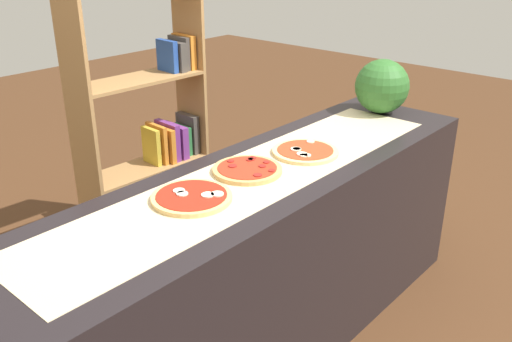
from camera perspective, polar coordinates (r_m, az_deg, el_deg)
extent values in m
cube|color=black|center=(2.47, 0.00, -9.88)|extent=(2.54, 0.63, 0.88)
cube|color=beige|center=(2.25, 0.00, -0.44)|extent=(2.08, 0.43, 0.00)
cylinder|color=#DBB26B|center=(2.06, -6.63, -2.72)|extent=(0.30, 0.30, 0.02)
cylinder|color=#AD2314|center=(2.06, -6.65, -2.46)|extent=(0.26, 0.26, 0.00)
cylinder|color=#EFE5CC|center=(2.04, -4.99, -2.45)|extent=(0.05, 0.05, 0.00)
cylinder|color=#EFE5CC|center=(2.09, -7.92, -2.02)|extent=(0.04, 0.04, 0.00)
cylinder|color=#EFE5CC|center=(2.05, -4.01, -2.37)|extent=(0.05, 0.05, 0.00)
cylinder|color=#EFE5CC|center=(2.06, -7.59, -2.32)|extent=(0.04, 0.04, 0.00)
cylinder|color=tan|center=(2.28, -0.91, 0.11)|extent=(0.29, 0.29, 0.02)
cylinder|color=red|center=(2.27, -0.91, 0.35)|extent=(0.24, 0.24, 0.00)
cylinder|color=maroon|center=(2.32, 1.06, 0.92)|extent=(0.03, 0.03, 0.00)
cylinder|color=maroon|center=(2.33, -2.67, 1.01)|extent=(0.03, 0.03, 0.00)
cylinder|color=maroon|center=(2.34, -0.69, 1.17)|extent=(0.03, 0.03, 0.00)
cylinder|color=maroon|center=(2.28, 0.64, 0.51)|extent=(0.03, 0.03, 0.00)
cylinder|color=maroon|center=(2.35, -0.48, 1.22)|extent=(0.03, 0.03, 0.00)
cylinder|color=maroon|center=(2.20, 0.17, -0.41)|extent=(0.03, 0.03, 0.00)
cylinder|color=maroon|center=(2.24, 1.63, 0.05)|extent=(0.03, 0.03, 0.00)
cylinder|color=maroon|center=(2.36, -0.39, 1.39)|extent=(0.03, 0.03, 0.00)
cylinder|color=maroon|center=(2.28, -2.44, 0.53)|extent=(0.04, 0.04, 0.00)
cylinder|color=#E5C17F|center=(2.48, 5.08, 1.99)|extent=(0.29, 0.29, 0.02)
cylinder|color=red|center=(2.48, 5.09, 2.19)|extent=(0.25, 0.25, 0.00)
cylinder|color=#EFE5CC|center=(2.42, 4.76, 1.76)|extent=(0.05, 0.05, 0.00)
cylinder|color=#EFE5CC|center=(2.40, 4.92, 1.60)|extent=(0.04, 0.04, 0.00)
cylinder|color=#EFE5CC|center=(2.47, 4.13, 2.26)|extent=(0.05, 0.05, 0.00)
cylinder|color=#EFE5CC|center=(2.40, 5.29, 1.62)|extent=(0.03, 0.03, 0.00)
cylinder|color=#EFE5CC|center=(2.57, 5.62, 3.04)|extent=(0.04, 0.04, 0.00)
cylinder|color=#EFE5CC|center=(2.47, 4.20, 2.27)|extent=(0.04, 0.04, 0.00)
sphere|color=#2D6628|center=(3.09, 12.82, 8.48)|extent=(0.29, 0.29, 0.29)
cube|color=#A87A47|center=(3.41, -6.59, 6.17)|extent=(0.03, 0.26, 1.58)
cube|color=#A87A47|center=(3.02, -17.31, 2.93)|extent=(0.03, 0.26, 1.58)
cube|color=#A87A47|center=(3.53, -10.61, -7.41)|extent=(0.73, 0.29, 0.02)
cube|color=#2D753D|center=(3.65, -6.53, -4.17)|extent=(0.04, 0.21, 0.19)
cube|color=orange|center=(3.62, -7.04, -4.08)|extent=(0.04, 0.17, 0.23)
cube|color=#753384|center=(3.59, -7.57, -4.29)|extent=(0.03, 0.18, 0.23)
cube|color=#B22823|center=(3.58, -8.08, -4.82)|extent=(0.04, 0.17, 0.19)
cube|color=#A87A47|center=(3.29, -11.27, 0.39)|extent=(0.73, 0.29, 0.02)
cube|color=#47423D|center=(3.43, -7.02, 3.91)|extent=(0.05, 0.17, 0.24)
cube|color=#2D753D|center=(3.41, -7.62, 3.23)|extent=(0.04, 0.15, 0.18)
cube|color=#753384|center=(3.38, -8.31, 3.15)|extent=(0.05, 0.21, 0.20)
cube|color=#753384|center=(3.34, -9.05, 3.14)|extent=(0.04, 0.20, 0.22)
cube|color=orange|center=(3.32, -9.57, 2.81)|extent=(0.04, 0.22, 0.21)
cube|color=orange|center=(3.30, -10.13, 2.82)|extent=(0.03, 0.18, 0.23)
cube|color=gold|center=(3.28, -10.70, 2.53)|extent=(0.03, 0.15, 0.22)
cube|color=#A87A47|center=(3.13, -12.03, 9.17)|extent=(0.73, 0.29, 0.02)
cube|color=orange|center=(3.30, -7.41, 12.09)|extent=(0.04, 0.18, 0.19)
cube|color=#47423D|center=(3.28, -7.91, 11.94)|extent=(0.03, 0.17, 0.19)
cube|color=#47423D|center=(3.26, -8.45, 11.62)|extent=(0.05, 0.19, 0.16)
cube|color=#234799|center=(3.23, -9.11, 11.59)|extent=(0.04, 0.16, 0.18)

